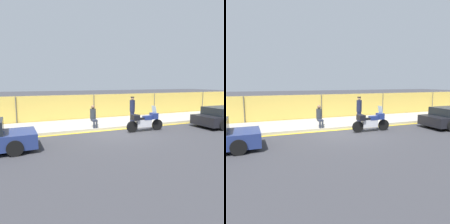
{
  "view_description": "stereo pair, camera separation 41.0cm",
  "coord_description": "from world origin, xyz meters",
  "views": [
    {
      "loc": [
        -4.99,
        -10.75,
        2.82
      ],
      "look_at": [
        -0.09,
        0.86,
        1.08
      ],
      "focal_mm": 35.0,
      "sensor_mm": 36.0,
      "label": 1
    },
    {
      "loc": [
        -4.61,
        -10.9,
        2.82
      ],
      "look_at": [
        -0.09,
        0.86,
        1.08
      ],
      "focal_mm": 35.0,
      "sensor_mm": 36.0,
      "label": 2
    }
  ],
  "objects": [
    {
      "name": "ground_plane",
      "position": [
        0.0,
        0.0,
        0.0
      ],
      "size": [
        120.0,
        120.0,
        0.0
      ],
      "primitive_type": "plane",
      "color": "#38383D"
    },
    {
      "name": "sidewalk",
      "position": [
        0.0,
        2.75,
        0.08
      ],
      "size": [
        39.2,
        3.55,
        0.16
      ],
      "color": "#ADA89E",
      "rests_on": "ground_plane"
    },
    {
      "name": "curb_paint_stripe",
      "position": [
        0.0,
        0.89,
        0.0
      ],
      "size": [
        39.2,
        0.18,
        0.01
      ],
      "color": "gold",
      "rests_on": "ground_plane"
    },
    {
      "name": "storefront_fence",
      "position": [
        0.0,
        4.62,
        0.95
      ],
      "size": [
        37.24,
        0.17,
        1.9
      ],
      "color": "gold",
      "rests_on": "ground_plane"
    },
    {
      "name": "motorcycle",
      "position": [
        1.55,
        -0.1,
        0.58
      ],
      "size": [
        2.3,
        0.53,
        1.45
      ],
      "rotation": [
        0.0,
        0.0,
        -0.02
      ],
      "color": "black",
      "rests_on": "ground_plane"
    },
    {
      "name": "officer_standing",
      "position": [
        1.73,
        1.78,
        1.04
      ],
      "size": [
        0.34,
        0.34,
        1.71
      ],
      "color": "#191E38",
      "rests_on": "sidewalk"
    },
    {
      "name": "person_seated_on_curb",
      "position": [
        -1.05,
        1.44,
        0.88
      ],
      "size": [
        0.35,
        0.66,
        1.3
      ],
      "color": "#2D3342",
      "rests_on": "sidewalk"
    }
  ]
}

